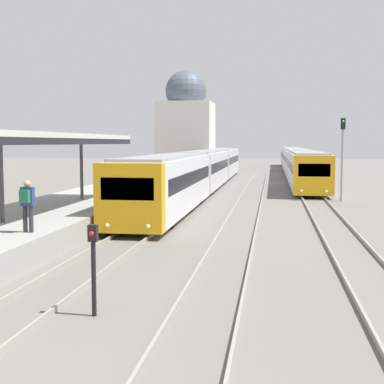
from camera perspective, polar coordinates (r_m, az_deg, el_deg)
The scene contains 7 objects.
platform_canopy at distance 20.11m, azimuth -19.70°, elevation 5.67°, with size 4.00×20.19×3.22m.
person_on_platform at distance 17.68m, azimuth -17.18°, elevation -0.99°, with size 0.40×0.40×1.66m.
train_near at distance 42.54m, azimuth 1.28°, elevation 2.58°, with size 2.67×45.39×3.07m.
train_far at distance 63.20m, azimuth 11.03°, elevation 3.34°, with size 2.64×55.60×3.00m.
signal_post_near at distance 11.67m, azimuth -10.48°, elevation -7.15°, with size 0.20×0.21×1.99m.
signal_mast_far at distance 34.98m, azimuth 15.75°, elevation 4.38°, with size 0.28×0.29×5.24m.
distant_domed_building at distance 57.76m, azimuth -0.64°, elevation 6.84°, with size 5.71×5.71×11.39m.
Camera 1 is at (5.41, -5.06, 3.73)m, focal length 50.00 mm.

